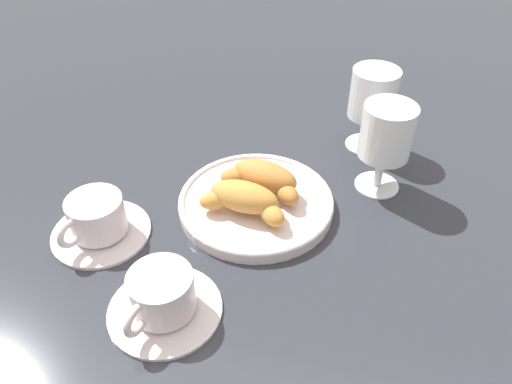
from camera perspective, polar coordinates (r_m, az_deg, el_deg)
The scene contains 8 objects.
ground_plane at distance 0.75m, azimuth -0.48°, elevation -0.81°, with size 2.20×2.20×0.00m, color #2D3038.
pastry_plate at distance 0.73m, azimuth -0.00°, elevation -1.19°, with size 0.23×0.23×0.02m.
croissant_large at distance 0.72m, azimuth 0.92°, elevation 1.62°, with size 0.13×0.09×0.04m.
croissant_small at distance 0.69m, azimuth -1.19°, elevation -0.88°, with size 0.14×0.07×0.04m.
coffee_cup_near at distance 0.60m, azimuth -10.72°, elevation -11.82°, with size 0.14×0.14×0.06m.
coffee_cup_far at distance 0.71m, azimuth -17.74°, elevation -3.12°, with size 0.14×0.14×0.06m.
juice_glass_left at distance 0.83m, azimuth 13.28°, elevation 10.60°, with size 0.08×0.08×0.14m.
juice_glass_right at distance 0.74m, azimuth 14.72°, elevation 6.29°, with size 0.08×0.08×0.14m.
Camera 1 is at (-0.14, 0.55, 0.49)m, focal length 34.88 mm.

